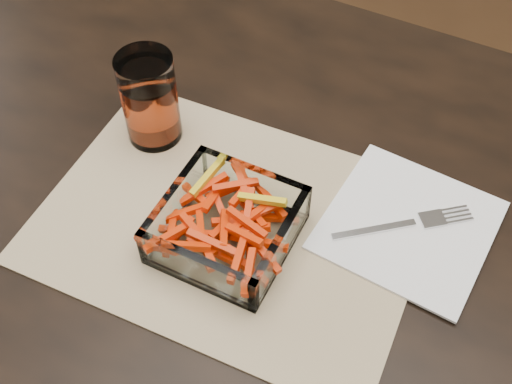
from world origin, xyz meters
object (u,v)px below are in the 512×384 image
at_px(dining_table, 305,276).
at_px(fork, 407,224).
at_px(glass_bowl, 227,228).
at_px(tumbler, 150,102).

xyz_separation_m(dining_table, fork, (0.10, 0.07, 0.10)).
height_order(glass_bowl, tumbler, tumbler).
bearing_deg(fork, tumbler, -128.08).
xyz_separation_m(dining_table, glass_bowl, (-0.08, -0.05, 0.11)).
height_order(tumbler, fork, tumbler).
xyz_separation_m(glass_bowl, tumbler, (-0.17, 0.11, 0.04)).
xyz_separation_m(tumbler, fork, (0.35, 0.01, -0.05)).
distance_m(dining_table, tumbler, 0.30).
bearing_deg(tumbler, fork, 1.54).
xyz_separation_m(glass_bowl, fork, (0.18, 0.12, -0.02)).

